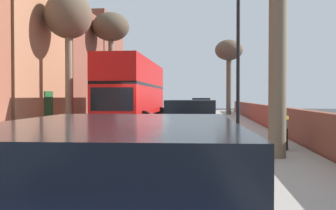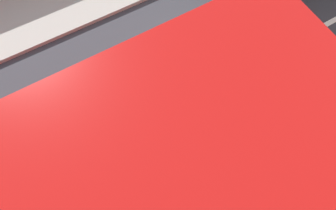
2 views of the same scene
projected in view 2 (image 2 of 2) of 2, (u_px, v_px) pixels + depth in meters
The scene contains 2 objects.
ground_plane at pixel (226, 78), 6.82m from camera, with size 84.00×84.00×0.00m, color #333338.
road_centre_line at pixel (226, 78), 6.81m from camera, with size 0.16×54.00×0.01m, color silver.
Camera 2 is at (-1.93, 2.98, 6.10)m, focal length 25.77 mm.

